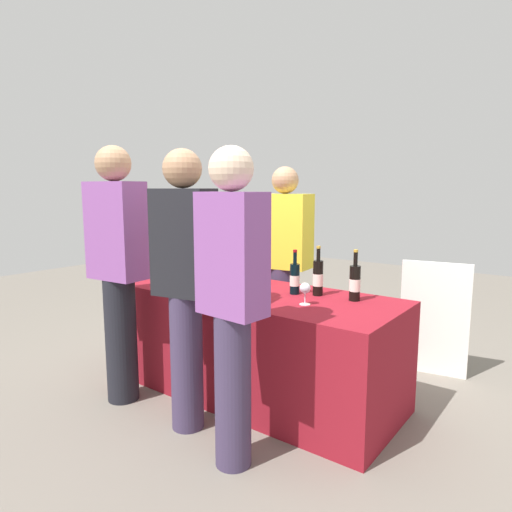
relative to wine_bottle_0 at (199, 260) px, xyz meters
name	(u,v)px	position (x,y,z in m)	size (l,w,h in m)	color
ground_plane	(256,393)	(0.73, -0.20, -0.86)	(12.00, 12.00, 0.00)	slate
tasting_table	(256,343)	(0.73, -0.20, -0.49)	(1.99, 0.82, 0.74)	maroon
wine_bottle_0	(199,260)	(0.00, 0.00, 0.00)	(0.07, 0.07, 0.34)	black
wine_bottle_1	(209,264)	(0.15, -0.04, -0.01)	(0.07, 0.07, 0.32)	black
wine_bottle_2	(295,278)	(0.98, -0.09, -0.02)	(0.07, 0.07, 0.30)	black
wine_bottle_3	(318,277)	(1.12, -0.03, 0.00)	(0.07, 0.07, 0.33)	black
wine_bottle_4	(355,282)	(1.38, -0.02, -0.01)	(0.07, 0.07, 0.33)	black
wine_glass_0	(202,273)	(0.29, -0.27, -0.03)	(0.07, 0.07, 0.13)	silver
wine_glass_1	(236,280)	(0.67, -0.34, -0.02)	(0.07, 0.07, 0.14)	silver
wine_glass_2	(305,289)	(1.18, -0.30, -0.03)	(0.07, 0.07, 0.14)	silver
server_pouring	(284,259)	(0.55, 0.43, 0.01)	(0.45, 0.28, 1.62)	#3F3351
guest_0	(118,264)	(0.05, -0.82, 0.08)	(0.40, 0.24, 1.72)	black
guest_1	(185,278)	(0.67, -0.82, 0.06)	(0.38, 0.26, 1.67)	#3F3351
guest_2	(232,295)	(1.14, -0.94, 0.05)	(0.36, 0.22, 1.65)	#3F3351
menu_board	(434,319)	(1.63, 0.91, -0.42)	(0.51, 0.03, 0.89)	white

